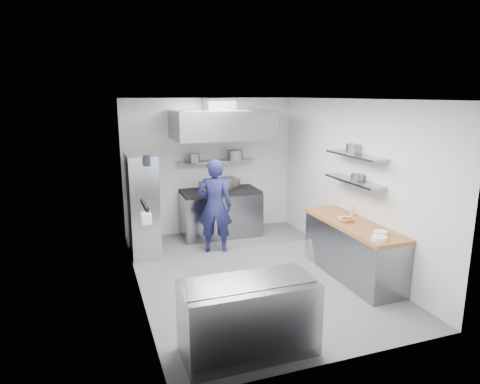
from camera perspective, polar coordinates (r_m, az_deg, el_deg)
name	(u,v)px	position (r m, az deg, el deg)	size (l,w,h in m)	color
floor	(252,274)	(7.12, 1.64, -10.89)	(5.00, 5.00, 0.00)	#5A5A5D
ceiling	(253,99)	(6.52, 1.80, 12.27)	(5.00, 5.00, 0.00)	silver
wall_back	(210,166)	(9.01, -4.05, 3.47)	(3.60, 0.02, 2.80)	white
wall_front	(341,241)	(4.53, 13.30, -6.42)	(3.60, 0.02, 2.80)	white
wall_left	(135,200)	(6.27, -13.80, -1.04)	(5.00, 0.02, 2.80)	white
wall_right	(351,183)	(7.51, 14.64, 1.18)	(5.00, 0.02, 2.80)	white
gas_range	(220,214)	(8.87, -2.63, -2.95)	(1.60, 0.80, 0.90)	gray
cooktop	(220,191)	(8.75, -2.66, 0.07)	(1.57, 0.78, 0.06)	black
stock_pot_left	(205,186)	(8.64, -4.70, 0.76)	(0.27, 0.27, 0.20)	slate
stock_pot_mid	(227,183)	(8.87, -1.78, 1.25)	(0.33, 0.33, 0.24)	slate
stock_pot_right	(235,183)	(9.08, -0.70, 1.27)	(0.24, 0.24, 0.16)	slate
over_range_shelf	(216,161)	(8.87, -3.16, 4.12)	(1.60, 0.30, 0.04)	gray
shelf_pot_a	(194,158)	(8.62, -6.19, 4.54)	(0.24, 0.24, 0.18)	slate
shelf_pot_b	(235,155)	(8.77, -0.70, 4.89)	(0.32, 0.32, 0.22)	slate
extractor_hood	(222,124)	(8.39, -2.41, 8.99)	(1.90, 1.15, 0.55)	gray
hood_duct	(218,104)	(8.58, -2.89, 11.61)	(0.55, 0.55, 0.24)	slate
red_firebox	(150,169)	(8.71, -11.90, 3.03)	(0.22, 0.10, 0.26)	red
chef	(215,206)	(7.85, -3.36, -1.87)	(0.64, 0.42, 1.75)	#171A47
wire_rack	(143,205)	(7.91, -12.86, -1.68)	(0.50, 0.90, 1.85)	silver
rack_bin_a	(146,218)	(7.50, -12.38, -3.44)	(0.16, 0.20, 0.18)	white
rack_bin_b	(142,186)	(7.73, -12.91, 0.84)	(0.14, 0.18, 0.16)	yellow
rack_jar	(147,161)	(7.24, -12.31, 4.10)	(0.12, 0.12, 0.18)	black
knife_strip	(145,205)	(5.37, -12.61, -1.66)	(0.04, 0.55, 0.05)	black
prep_counter_base	(352,251)	(7.12, 14.74, -7.68)	(0.62, 2.00, 0.84)	gray
prep_counter_top	(354,225)	(6.98, 14.95, -4.21)	(0.65, 2.04, 0.06)	#9A652F
plate_stack_a	(379,238)	(6.23, 18.09, -5.91)	(0.21, 0.21, 0.06)	white
plate_stack_b	(381,233)	(6.47, 18.27, -5.22)	(0.19, 0.19, 0.06)	white
copper_pan	(347,220)	(6.98, 14.10, -3.64)	(0.18, 0.18, 0.06)	#B86133
squeeze_bottle	(353,211)	(7.33, 14.79, -2.40)	(0.05, 0.05, 0.18)	yellow
mixing_bowl	(345,220)	(7.00, 13.86, -3.60)	(0.24, 0.24, 0.06)	white
wall_shelf_lower	(354,181)	(7.16, 14.96, 1.41)	(0.30, 1.30, 0.04)	gray
wall_shelf_upper	(356,155)	(7.09, 15.15, 4.74)	(0.30, 1.30, 0.04)	gray
shelf_pot_c	(357,177)	(7.16, 15.37, 1.97)	(0.21, 0.21, 0.10)	slate
shelf_pot_d	(354,148)	(7.29, 14.98, 5.68)	(0.27, 0.27, 0.14)	slate
display_case	(248,318)	(4.99, 1.13, -16.43)	(1.50, 0.70, 0.85)	gray
display_glass	(253,268)	(4.61, 1.70, -10.12)	(1.47, 0.02, 0.45)	silver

